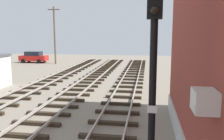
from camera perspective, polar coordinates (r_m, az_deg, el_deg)
signal_mast at (r=5.68m, az=10.06°, el=0.86°), size 0.36×0.40×5.88m
parked_car_red at (r=38.48m, az=-18.63°, el=3.07°), size 4.20×2.04×1.76m
utility_pole_far at (r=35.77m, az=-13.89°, el=8.45°), size 1.80×0.24×8.37m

